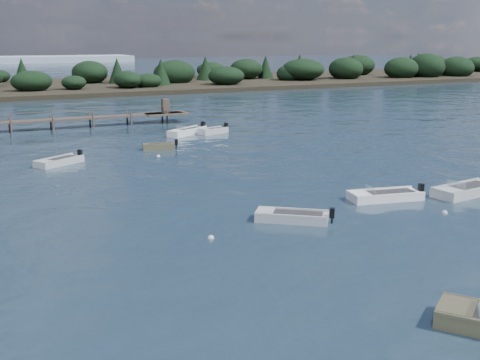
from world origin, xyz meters
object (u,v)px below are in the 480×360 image
tender_far_grey_b (213,132)px  dinghy_extra_a (187,133)px  dinghy_mid_grey (292,218)px  dinghy_mid_white_a (385,197)px  dinghy_mid_white_b (466,192)px  tender_far_white (159,148)px  dinghy_extra_b (59,163)px

tender_far_grey_b → dinghy_extra_a: (-2.65, 0.57, 0.01)m
dinghy_mid_grey → dinghy_mid_white_a: size_ratio=0.81×
tender_far_grey_b → dinghy_extra_a: bearing=167.9°
dinghy_mid_white_b → tender_far_grey_b: size_ratio=1.48×
tender_far_white → dinghy_extra_b: bearing=-162.6°
dinghy_mid_white_a → tender_far_grey_b: tender_far_grey_b is taller
dinghy_mid_white_a → tender_far_grey_b: bearing=88.4°
tender_far_white → dinghy_mid_white_a: (7.14, -22.33, -0.00)m
tender_far_grey_b → dinghy_extra_a: size_ratio=0.71×
dinghy_extra_a → dinghy_mid_white_a: bearing=-86.3°
dinghy_extra_a → dinghy_mid_grey: bearing=-100.4°
tender_far_white → dinghy_mid_white_a: bearing=-72.3°
tender_far_white → dinghy_mid_white_b: bearing=-62.0°
dinghy_extra_b → tender_far_white: bearing=17.4°
dinghy_mid_white_b → dinghy_extra_a: (-7.29, 30.30, 0.01)m
dinghy_extra_b → dinghy_mid_white_b: dinghy_mid_white_b is taller
dinghy_extra_b → dinghy_mid_white_a: 25.36m
tender_far_white → dinghy_mid_white_a: 23.44m
dinghy_mid_white_b → tender_far_grey_b: dinghy_mid_white_b is taller
dinghy_mid_grey → dinghy_extra_a: (5.54, 30.33, 0.04)m
tender_far_white → dinghy_mid_white_a: dinghy_mid_white_a is taller
dinghy_mid_white_b → tender_far_white: bearing=118.0°
dinghy_extra_b → tender_far_grey_b: (17.02, 8.96, 0.02)m
dinghy_mid_grey → tender_far_white: (0.27, 23.65, 0.01)m
dinghy_mid_grey → dinghy_mid_white_a: (7.42, 1.33, 0.00)m
tender_far_grey_b → dinghy_extra_b: bearing=-152.3°
dinghy_mid_grey → tender_far_grey_b: size_ratio=1.11×
dinghy_mid_white_a → dinghy_extra_a: bearing=93.7°
dinghy_extra_b → dinghy_mid_white_a: dinghy_mid_white_a is taller
tender_far_white → dinghy_extra_a: (5.27, 6.68, 0.03)m
dinghy_mid_grey → dinghy_mid_white_b: (12.83, 0.03, 0.02)m
dinghy_extra_b → dinghy_extra_a: size_ratio=0.81×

